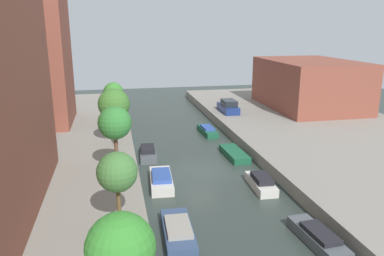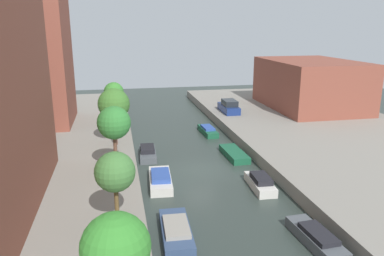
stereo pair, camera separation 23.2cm
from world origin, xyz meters
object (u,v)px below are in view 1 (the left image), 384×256
at_px(moored_boat_right_2, 261,183).
at_px(street_tree_1, 117,173).
at_px(street_tree_3, 114,105).
at_px(parked_car, 228,107).
at_px(moored_boat_right_4, 208,131).
at_px(apartment_tower_far, 11,5).
at_px(moored_boat_right_3, 234,154).
at_px(low_block_right, 309,84).
at_px(street_tree_2, 115,123).
at_px(moored_boat_left_3, 148,153).
at_px(moored_boat_right_1, 318,237).
at_px(street_tree_4, 113,92).
at_px(moored_boat_left_1, 178,231).
at_px(moored_boat_left_2, 161,180).
at_px(street_tree_0, 121,248).

bearing_deg(moored_boat_right_2, street_tree_1, -151.57).
xyz_separation_m(street_tree_3, parked_car, (13.63, 10.54, -2.99)).
bearing_deg(parked_car, moored_boat_right_4, -126.18).
bearing_deg(apartment_tower_far, moored_boat_right_3, -31.23).
bearing_deg(low_block_right, moored_boat_right_2, -125.27).
relative_size(street_tree_2, moored_boat_left_3, 1.27).
height_order(low_block_right, moored_boat_left_3, low_block_right).
distance_m(street_tree_3, moored_boat_right_1, 20.05).
xyz_separation_m(street_tree_2, moored_boat_right_2, (10.00, -2.39, -4.29)).
relative_size(street_tree_1, street_tree_2, 0.86).
distance_m(street_tree_4, moored_boat_right_3, 14.90).
bearing_deg(street_tree_3, moored_boat_left_1, -78.02).
bearing_deg(street_tree_4, moored_boat_right_1, -67.01).
height_order(street_tree_2, moored_boat_left_3, street_tree_2).
relative_size(street_tree_4, moored_boat_right_1, 1.04).
distance_m(moored_boat_right_2, moored_boat_right_4, 14.46).
distance_m(moored_boat_left_1, moored_boat_right_1, 7.49).
bearing_deg(apartment_tower_far, street_tree_1, -68.55).
bearing_deg(apartment_tower_far, moored_boat_left_3, -40.72).
bearing_deg(moored_boat_left_2, street_tree_2, 173.15).
bearing_deg(street_tree_2, moored_boat_right_2, -13.45).
relative_size(parked_car, moored_boat_right_2, 1.19).
distance_m(moored_boat_left_1, moored_boat_right_4, 20.77).
distance_m(street_tree_2, street_tree_3, 6.92).
bearing_deg(street_tree_1, moored_boat_right_3, 50.09).
xyz_separation_m(apartment_tower_far, street_tree_2, (9.49, -16.33, -8.46)).
bearing_deg(moored_boat_right_4, parked_car, 53.82).
bearing_deg(moored_boat_left_2, moored_boat_left_3, 93.56).
bearing_deg(street_tree_1, parked_car, 61.66).
bearing_deg(low_block_right, parked_car, -176.54).
height_order(street_tree_0, moored_boat_right_4, street_tree_0).
height_order(moored_boat_left_1, moored_boat_right_1, moored_boat_right_1).
bearing_deg(moored_boat_right_2, street_tree_4, 120.73).
height_order(street_tree_1, moored_boat_right_4, street_tree_1).
distance_m(street_tree_3, moored_boat_right_4, 11.76).
bearing_deg(apartment_tower_far, moored_boat_right_1, -52.87).
distance_m(apartment_tower_far, moored_boat_right_3, 26.39).
distance_m(moored_boat_left_3, moored_boat_right_3, 7.64).
xyz_separation_m(street_tree_0, moored_boat_left_1, (3.09, 7.21, -3.91)).
relative_size(street_tree_0, moored_boat_right_3, 1.03).
bearing_deg(street_tree_3, apartment_tower_far, 135.23).
bearing_deg(street_tree_3, street_tree_2, -90.00).
bearing_deg(moored_boat_left_3, street_tree_4, 107.46).
bearing_deg(moored_boat_right_1, street_tree_1, 169.22).
xyz_separation_m(apartment_tower_far, moored_boat_left_2, (12.58, -16.70, -12.77)).
bearing_deg(moored_boat_left_2, moored_boat_right_4, 62.09).
distance_m(apartment_tower_far, low_block_right, 35.26).
height_order(street_tree_4, moored_boat_left_2, street_tree_4).
distance_m(moored_boat_right_3, moored_boat_right_4, 7.68).
height_order(moored_boat_left_2, moored_boat_right_3, moored_boat_left_2).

